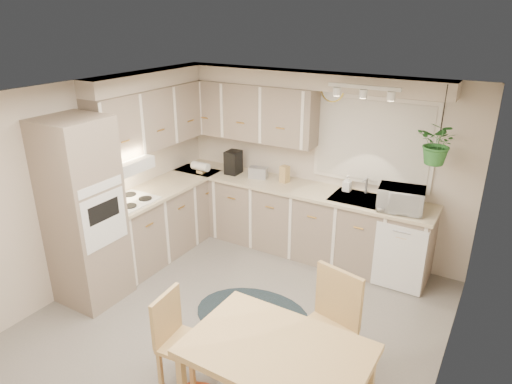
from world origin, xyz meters
TOP-DOWN VIEW (x-y plane):
  - floor at (0.00, 0.00)m, footprint 4.20×4.20m
  - ceiling at (0.00, 0.00)m, footprint 4.20×4.20m
  - wall_back at (0.00, 2.10)m, footprint 4.00×0.04m
  - wall_front at (0.00, -2.10)m, footprint 4.00×0.04m
  - wall_left at (-2.00, 0.00)m, footprint 0.04×4.20m
  - wall_right at (2.00, 0.00)m, footprint 0.04×4.20m
  - base_cab_left at (-1.70, 0.88)m, footprint 0.60×1.85m
  - base_cab_back at (-0.20, 1.80)m, footprint 3.60×0.60m
  - counter_left at (-1.69, 0.88)m, footprint 0.64×1.89m
  - counter_back at (-0.20, 1.79)m, footprint 3.64×0.64m
  - oven_stack at (-1.68, -0.38)m, footprint 0.65×0.65m
  - wall_oven_face at (-1.35, -0.38)m, footprint 0.02×0.56m
  - upper_cab_left at (-1.82, 1.00)m, footprint 0.35×2.00m
  - upper_cab_back at (-1.00, 1.93)m, footprint 2.00×0.35m
  - soffit_left at (-1.85, 1.00)m, footprint 0.30×2.00m
  - soffit_back at (-0.20, 1.95)m, footprint 3.60×0.30m
  - cooktop at (-1.68, 0.30)m, footprint 0.52×0.58m
  - range_hood at (-1.70, 0.30)m, footprint 0.40×0.60m
  - window_blinds at (0.70, 2.07)m, footprint 1.40×0.02m
  - window_frame at (0.70, 2.08)m, footprint 1.50×0.02m
  - sink at (0.70, 1.80)m, footprint 0.70×0.48m
  - dishwasher_front at (1.30, 1.49)m, footprint 0.58×0.02m
  - track_light_bar at (0.70, 1.55)m, footprint 0.80×0.04m
  - wall_clock at (0.15, 2.07)m, footprint 0.30×0.03m
  - chair_left at (0.09, -0.88)m, footprint 0.44×0.44m
  - chair_back at (1.08, -0.25)m, footprint 0.58×0.58m
  - braided_rug at (0.08, 0.24)m, footprint 1.38×1.11m
  - microwave at (1.20, 1.70)m, footprint 0.55×0.36m
  - soap_bottle at (0.47, 1.95)m, footprint 0.10×0.21m
  - hanging_plant at (1.51, 1.70)m, footprint 0.53×0.57m
  - coffee_maker at (-1.16, 1.80)m, footprint 0.19×0.23m
  - toaster at (-0.77, 1.82)m, footprint 0.27×0.19m
  - knife_block at (-0.37, 1.85)m, footprint 0.12×0.12m

SIDE VIEW (x-z plane):
  - floor at x=0.00m, z-range 0.00..0.00m
  - braided_rug at x=0.08m, z-range 0.00..0.01m
  - dishwasher_front at x=1.30m, z-range 0.01..0.84m
  - chair_left at x=0.09m, z-range 0.00..0.87m
  - base_cab_left at x=-1.70m, z-range 0.00..0.90m
  - base_cab_back at x=-0.20m, z-range 0.00..0.90m
  - chair_back at x=1.08m, z-range 0.00..1.03m
  - sink at x=0.70m, z-range 0.85..0.95m
  - counter_left at x=-1.69m, z-range 0.90..0.94m
  - counter_back at x=-0.20m, z-range 0.90..0.94m
  - cooktop at x=-1.68m, z-range 0.93..0.95m
  - soap_bottle at x=0.47m, z-range 0.94..1.04m
  - toaster at x=-0.77m, z-range 0.94..1.09m
  - oven_stack at x=-1.68m, z-range 0.00..2.10m
  - wall_oven_face at x=-1.35m, z-range 0.76..1.34m
  - knife_block at x=-0.37m, z-range 0.94..1.17m
  - coffee_maker at x=-1.16m, z-range 0.94..1.27m
  - microwave at x=1.20m, z-range 0.94..1.29m
  - wall_back at x=0.00m, z-range 0.00..2.40m
  - wall_front at x=0.00m, z-range 0.00..2.40m
  - wall_left at x=-2.00m, z-range 0.00..2.40m
  - wall_right at x=2.00m, z-range 0.00..2.40m
  - range_hood at x=-1.70m, z-range 1.33..1.47m
  - window_blinds at x=0.70m, z-range 1.10..2.10m
  - window_frame at x=0.70m, z-range 1.05..2.15m
  - hanging_plant at x=1.51m, z-range 1.55..1.92m
  - upper_cab_left at x=-1.82m, z-range 1.45..2.20m
  - upper_cab_back at x=-1.00m, z-range 1.45..2.20m
  - wall_clock at x=0.15m, z-range 2.03..2.33m
  - soffit_left at x=-1.85m, z-range 2.20..2.40m
  - soffit_back at x=-0.20m, z-range 2.20..2.40m
  - track_light_bar at x=0.70m, z-range 2.31..2.35m
  - ceiling at x=0.00m, z-range 2.40..2.40m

